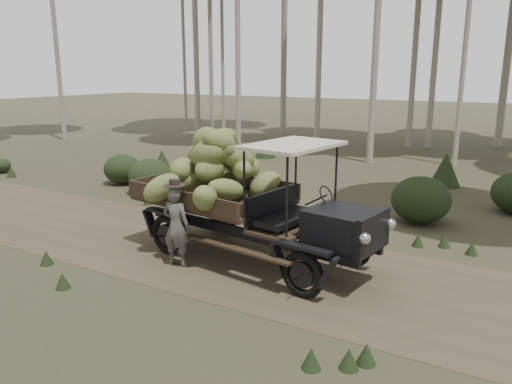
# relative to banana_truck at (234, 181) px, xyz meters

# --- Properties ---
(ground) EXTENTS (120.00, 120.00, 0.00)m
(ground) POSITION_rel_banana_truck_xyz_m (-1.09, -0.22, -1.58)
(ground) COLOR #473D2B
(ground) RESTS_ON ground
(dirt_track) EXTENTS (70.00, 4.00, 0.01)m
(dirt_track) POSITION_rel_banana_truck_xyz_m (-1.09, -0.22, -1.57)
(dirt_track) COLOR brown
(dirt_track) RESTS_ON ground
(banana_truck) EXTENTS (5.66, 2.91, 2.76)m
(banana_truck) POSITION_rel_banana_truck_xyz_m (0.00, 0.00, 0.00)
(banana_truck) COLOR black
(banana_truck) RESTS_ON ground
(farmer) EXTENTS (0.62, 0.47, 1.77)m
(farmer) POSITION_rel_banana_truck_xyz_m (-0.63, -1.15, -0.74)
(farmer) COLOR #504E49
(farmer) RESTS_ON ground
(undergrowth) EXTENTS (23.91, 23.22, 1.31)m
(undergrowth) POSITION_rel_banana_truck_xyz_m (-0.27, 0.81, -1.05)
(undergrowth) COLOR #233319
(undergrowth) RESTS_ON ground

